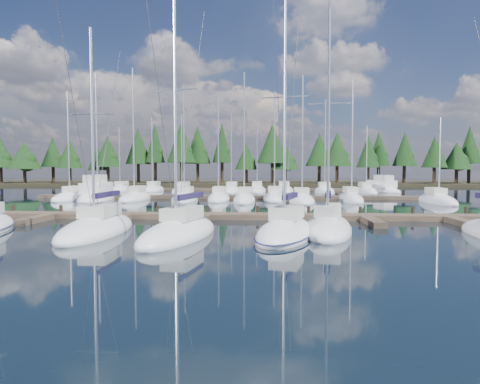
# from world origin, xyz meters

# --- Properties ---
(ground) EXTENTS (260.00, 260.00, 0.00)m
(ground) POSITION_xyz_m (0.00, 30.00, 0.00)
(ground) COLOR black
(ground) RESTS_ON ground
(far_shore) EXTENTS (220.00, 30.00, 0.60)m
(far_shore) POSITION_xyz_m (0.00, 90.00, 0.30)
(far_shore) COLOR #2B2617
(far_shore) RESTS_ON ground
(main_dock) EXTENTS (44.00, 6.13, 0.90)m
(main_dock) POSITION_xyz_m (0.00, 17.36, 0.20)
(main_dock) COLOR brown
(main_dock) RESTS_ON ground
(back_docks) EXTENTS (50.00, 21.80, 0.40)m
(back_docks) POSITION_xyz_m (0.00, 49.58, 0.20)
(back_docks) COLOR brown
(back_docks) RESTS_ON ground
(front_sailboat_2) EXTENTS (2.97, 9.44, 12.68)m
(front_sailboat_2) POSITION_xyz_m (-5.35, 10.02, 0.27)
(front_sailboat_2) COLOR white
(front_sailboat_2) RESTS_ON ground
(front_sailboat_3) EXTENTS (4.46, 9.42, 14.69)m
(front_sailboat_3) POSITION_xyz_m (-0.16, 8.75, 0.29)
(front_sailboat_3) COLOR white
(front_sailboat_3) RESTS_ON ground
(front_sailboat_4) EXTENTS (4.85, 8.56, 14.08)m
(front_sailboat_4) POSITION_xyz_m (5.75, 9.25, 0.29)
(front_sailboat_4) COLOR white
(front_sailboat_4) RESTS_ON ground
(front_sailboat_5) EXTENTS (4.09, 8.57, 13.90)m
(front_sailboat_5) POSITION_xyz_m (8.34, 11.09, 0.29)
(front_sailboat_5) COLOR white
(front_sailboat_5) RESTS_ON ground
(back_sailboat_rows) EXTENTS (46.36, 32.55, 16.66)m
(back_sailboat_rows) POSITION_xyz_m (0.26, 45.35, 0.26)
(back_sailboat_rows) COLOR white
(back_sailboat_rows) RESTS_ON ground
(motor_yacht_left) EXTENTS (4.27, 10.42, 5.09)m
(motor_yacht_left) POSITION_xyz_m (-16.04, 36.41, 0.55)
(motor_yacht_left) COLOR white
(motor_yacht_left) RESTS_ON ground
(motor_yacht_right) EXTENTS (5.94, 9.64, 4.57)m
(motor_yacht_right) POSITION_xyz_m (23.63, 56.45, 0.50)
(motor_yacht_right) COLOR white
(motor_yacht_right) RESTS_ON ground
(tree_line) EXTENTS (184.55, 11.42, 13.75)m
(tree_line) POSITION_xyz_m (-1.18, 80.23, 7.63)
(tree_line) COLOR black
(tree_line) RESTS_ON far_shore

